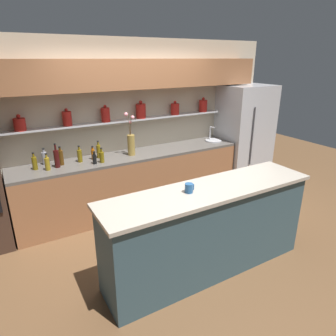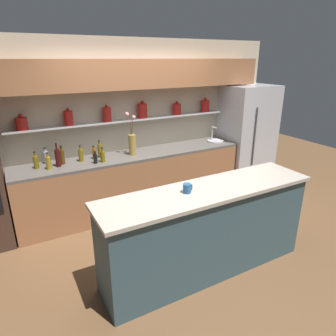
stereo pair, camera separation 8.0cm
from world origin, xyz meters
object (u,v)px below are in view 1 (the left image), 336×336
object	(u,v)px
bottle_wine_3	(57,158)
coffee_mug	(189,188)
bottle_sauce_10	(93,154)
bottle_oil_8	(35,163)
bottle_spirit_0	(45,158)
sink_fixture	(213,140)
bottle_oil_7	(99,151)
bottle_oil_9	(47,164)
bottle_spirit_5	(61,157)
bottle_sauce_4	(61,158)
bottle_sauce_2	(95,159)
flower_vase	(131,142)
bottle_oil_6	(80,156)
bottle_oil_1	(102,157)
refrigerator	(244,136)

from	to	relation	value
bottle_wine_3	coffee_mug	xyz separation A→B (m)	(0.96, -1.74, 0.02)
bottle_sauce_10	bottle_oil_8	bearing A→B (deg)	-177.61
bottle_spirit_0	bottle_oil_8	bearing A→B (deg)	-134.83
bottle_sauce_10	coffee_mug	distance (m)	1.88
bottle_oil_8	sink_fixture	bearing A→B (deg)	-0.55
bottle_oil_7	bottle_oil_9	world-z (taller)	bottle_oil_7
bottle_spirit_5	bottle_oil_9	distance (m)	0.24
coffee_mug	bottle_spirit_0	bearing A→B (deg)	119.23
bottle_sauce_4	bottle_sauce_2	bearing A→B (deg)	-38.32
bottle_oil_9	bottle_spirit_0	bearing A→B (deg)	88.59
flower_vase	bottle_oil_6	size ratio (longest dim) A/B	2.73
bottle_oil_6	bottle_oil_8	xyz separation A→B (m)	(-0.60, -0.02, -0.00)
bottle_sauce_10	bottle_oil_6	bearing A→B (deg)	-174.82
bottle_oil_7	bottle_wine_3	bearing A→B (deg)	-169.44
sink_fixture	bottle_oil_1	size ratio (longest dim) A/B	1.32
refrigerator	bottle_spirit_5	bearing A→B (deg)	178.32
bottle_oil_9	bottle_sauce_4	bearing A→B (deg)	47.14
refrigerator	bottle_oil_6	size ratio (longest dim) A/B	7.80
refrigerator	bottle_oil_1	world-z (taller)	refrigerator
bottle_oil_8	bottle_oil_9	world-z (taller)	bottle_oil_8
bottle_wine_3	bottle_spirit_5	xyz separation A→B (m)	(0.07, 0.08, -0.02)
bottle_oil_6	bottle_oil_8	bearing A→B (deg)	-178.52
sink_fixture	coffee_mug	xyz separation A→B (m)	(-1.71, -1.77, 0.12)
bottle_spirit_0	bottle_sauce_2	distance (m)	0.68
bottle_sauce_2	bottle_oil_8	size ratio (longest dim) A/B	0.77
bottle_spirit_0	bottle_spirit_5	world-z (taller)	bottle_spirit_5
sink_fixture	coffee_mug	distance (m)	2.46
bottle_wine_3	coffee_mug	distance (m)	1.99
flower_vase	bottle_spirit_0	bearing A→B (deg)	170.74
bottle_oil_1	bottle_wine_3	xyz separation A→B (m)	(-0.59, 0.11, 0.04)
refrigerator	bottle_oil_9	xyz separation A→B (m)	(-3.49, -0.03, 0.08)
bottle_wine_3	bottle_sauce_10	size ratio (longest dim) A/B	1.68
bottle_oil_6	bottle_wine_3	bearing A→B (deg)	-167.25
flower_vase	bottle_sauce_10	distance (m)	0.59
bottle_oil_1	bottle_sauce_2	distance (m)	0.11
bottle_oil_6	bottle_oil_9	world-z (taller)	bottle_oil_6
bottle_sauce_2	bottle_oil_9	xyz separation A→B (m)	(-0.61, 0.07, 0.02)
bottle_oil_7	bottle_sauce_10	world-z (taller)	bottle_oil_7
refrigerator	flower_vase	distance (m)	2.29
bottle_oil_6	bottle_sauce_10	xyz separation A→B (m)	(0.19, 0.02, -0.01)
refrigerator	bottle_oil_7	xyz separation A→B (m)	(-2.75, 0.13, 0.10)
bottle_oil_1	bottle_sauce_10	bearing A→B (deg)	108.91
flower_vase	sink_fixture	bearing A→B (deg)	0.79
bottle_oil_1	bottle_oil_6	size ratio (longest dim) A/B	0.91
bottle_oil_1	bottle_oil_6	world-z (taller)	bottle_oil_6
sink_fixture	bottle_wine_3	bearing A→B (deg)	-179.37
refrigerator	bottle_sauce_2	world-z (taller)	refrigerator
refrigerator	sink_fixture	distance (m)	0.69
bottle_sauce_4	bottle_spirit_0	bearing A→B (deg)	176.62
bottle_oil_7	coffee_mug	xyz separation A→B (m)	(0.35, -1.85, 0.04)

